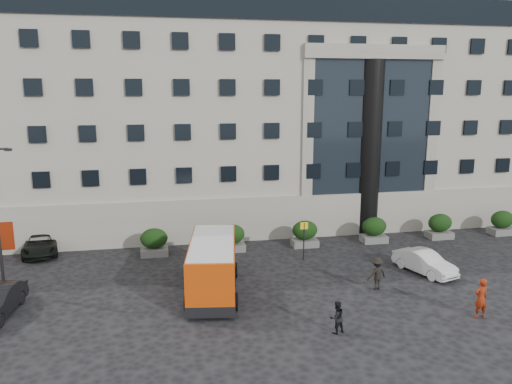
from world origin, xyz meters
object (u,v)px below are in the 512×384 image
at_px(hedge_e, 440,226).
at_px(pedestrian_c, 377,274).
at_px(hedge_a, 154,242).
at_px(hedge_b, 232,238).
at_px(hedge_d, 374,230).
at_px(bus_stop_sign, 304,234).
at_px(hedge_f, 502,222).
at_px(red_truck, 9,220).
at_px(pedestrian_b, 337,317).
at_px(pedestrian_a, 481,298).
at_px(minibus, 213,265).
at_px(parked_car_d, 41,244).
at_px(hedge_c, 305,233).
at_px(white_taxi, 424,262).

height_order(hedge_e, pedestrian_c, hedge_e).
bearing_deg(hedge_a, hedge_b, 0.00).
xyz_separation_m(hedge_a, hedge_d, (15.60, 0.00, 0.00)).
bearing_deg(hedge_a, bus_stop_sign, -16.42).
distance_m(hedge_b, pedestrian_c, 10.73).
relative_size(hedge_f, bus_stop_sign, 0.73).
xyz_separation_m(hedge_d, red_truck, (-25.89, 5.09, 0.70)).
distance_m(bus_stop_sign, pedestrian_b, 9.95).
height_order(hedge_a, pedestrian_c, hedge_a).
bearing_deg(pedestrian_a, hedge_e, -118.90).
height_order(hedge_a, hedge_b, same).
height_order(hedge_d, bus_stop_sign, bus_stop_sign).
bearing_deg(hedge_e, minibus, -158.38).
bearing_deg(bus_stop_sign, minibus, -146.50).
height_order(hedge_e, hedge_f, same).
relative_size(parked_car_d, pedestrian_a, 2.37).
bearing_deg(minibus, hedge_c, 52.43).
xyz_separation_m(hedge_d, parked_car_d, (-23.10, 1.82, -0.28)).
bearing_deg(hedge_f, minibus, -162.98).
bearing_deg(hedge_b, pedestrian_c, -50.01).
xyz_separation_m(hedge_f, pedestrian_a, (-10.44, -12.42, 0.06)).
height_order(hedge_a, red_truck, red_truck).
bearing_deg(hedge_e, hedge_b, 180.00).
bearing_deg(pedestrian_a, hedge_a, -44.61).
distance_m(hedge_c, hedge_d, 5.20).
bearing_deg(bus_stop_sign, pedestrian_b, -97.65).
height_order(hedge_c, hedge_e, same).
height_order(hedge_b, hedge_d, same).
bearing_deg(hedge_e, pedestrian_c, -136.63).
bearing_deg(hedge_d, red_truck, 168.87).
bearing_deg(hedge_a, hedge_f, 0.00).
bearing_deg(hedge_d, hedge_c, 180.00).
bearing_deg(hedge_a, red_truck, 153.66).
height_order(white_taxi, pedestrian_c, pedestrian_c).
xyz_separation_m(red_truck, pedestrian_b, (18.47, -17.71, -0.87)).
distance_m(red_truck, white_taxi, 28.70).
bearing_deg(white_taxi, pedestrian_b, -159.84).
bearing_deg(pedestrian_b, hedge_f, -160.18).
bearing_deg(hedge_d, parked_car_d, 175.50).
xyz_separation_m(hedge_d, minibus, (-12.43, -6.99, 0.68)).
height_order(bus_stop_sign, pedestrian_a, bus_stop_sign).
bearing_deg(hedge_b, red_truck, 161.80).
relative_size(hedge_a, pedestrian_a, 0.93).
bearing_deg(pedestrian_c, minibus, -22.81).
xyz_separation_m(white_taxi, pedestrian_c, (-3.89, -1.80, 0.24)).
bearing_deg(pedestrian_a, parked_car_d, -37.70).
height_order(hedge_e, bus_stop_sign, bus_stop_sign).
height_order(hedge_d, red_truck, red_truck).
xyz_separation_m(red_truck, parked_car_d, (2.79, -3.28, -0.98)).
height_order(hedge_d, hedge_f, same).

